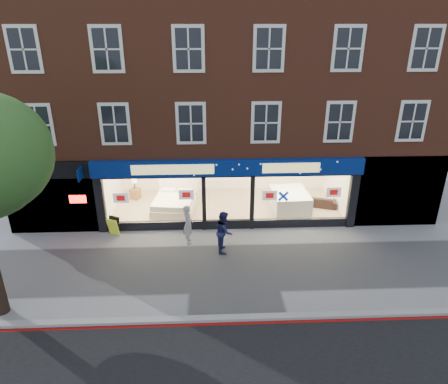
{
  "coord_description": "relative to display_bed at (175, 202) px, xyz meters",
  "views": [
    {
      "loc": [
        -0.86,
        -12.72,
        8.56
      ],
      "look_at": [
        -0.2,
        2.5,
        2.01
      ],
      "focal_mm": 32.0,
      "sensor_mm": 36.0,
      "label": 1
    }
  ],
  "objects": [
    {
      "name": "pedestrian_grey",
      "position": [
        0.79,
        -3.04,
        0.38
      ],
      "size": [
        0.49,
        0.67,
        1.7
      ],
      "primitive_type": "imported",
      "rotation": [
        0.0,
        0.0,
        1.7
      ],
      "color": "#9B9EA3",
      "rests_on": "ground"
    },
    {
      "name": "showroom_floor",
      "position": [
        2.5,
        0.32,
        -0.42
      ],
      "size": [
        11.0,
        4.5,
        0.1
      ],
      "primitive_type": "cube",
      "color": "tan",
      "rests_on": "ground"
    },
    {
      "name": "sofa",
      "position": [
        7.1,
        0.1,
        -0.12
      ],
      "size": [
        1.87,
        1.22,
        0.51
      ],
      "primitive_type": "imported",
      "rotation": [
        0.0,
        0.0,
        2.8
      ],
      "color": "black",
      "rests_on": "showroom_floor"
    },
    {
      "name": "building",
      "position": [
        2.48,
        2.01,
        6.2
      ],
      "size": [
        19.0,
        8.26,
        10.3
      ],
      "color": "brown",
      "rests_on": "ground"
    },
    {
      "name": "display_bed",
      "position": [
        0.0,
        0.0,
        0.0
      ],
      "size": [
        2.22,
        2.57,
        1.33
      ],
      "rotation": [
        0.0,
        0.0,
        -0.13
      ],
      "color": "white",
      "rests_on": "showroom_floor"
    },
    {
      "name": "kerb_stone",
      "position": [
        2.5,
        -7.83,
        -0.41
      ],
      "size": [
        60.0,
        0.25,
        0.12
      ],
      "primitive_type": "cube",
      "color": "gray",
      "rests_on": "ground"
    },
    {
      "name": "ground",
      "position": [
        2.5,
        -4.93,
        -0.47
      ],
      "size": [
        120.0,
        120.0,
        0.0
      ],
      "primitive_type": "plane",
      "color": "gray",
      "rests_on": "ground"
    },
    {
      "name": "mattress_stack",
      "position": [
        5.6,
        -0.08,
        0.05
      ],
      "size": [
        1.78,
        2.21,
        0.85
      ],
      "rotation": [
        0.0,
        0.0,
        0.04
      ],
      "color": "silver",
      "rests_on": "showroom_floor"
    },
    {
      "name": "a_board",
      "position": [
        -2.48,
        -2.23,
        -0.06
      ],
      "size": [
        0.62,
        0.53,
        0.81
      ],
      "primitive_type": "cube",
      "rotation": [
        0.0,
        0.0,
        -0.42
      ],
      "color": "#DDF22A",
      "rests_on": "ground"
    },
    {
      "name": "bedside_table",
      "position": [
        -2.12,
        1.38,
        -0.09
      ],
      "size": [
        0.59,
        0.59,
        0.55
      ],
      "primitive_type": "cube",
      "rotation": [
        0.0,
        0.0,
        -0.41
      ],
      "color": "brown",
      "rests_on": "showroom_floor"
    },
    {
      "name": "pedestrian_blue",
      "position": [
        2.24,
        -3.72,
        0.39
      ],
      "size": [
        0.66,
        0.84,
        1.72
      ],
      "primitive_type": "imported",
      "rotation": [
        0.0,
        0.0,
        1.56
      ],
      "color": "#171B42",
      "rests_on": "ground"
    },
    {
      "name": "kerb_line",
      "position": [
        2.5,
        -8.03,
        -0.46
      ],
      "size": [
        60.0,
        0.1,
        0.01
      ],
      "primitive_type": "cube",
      "color": "#8C0A07",
      "rests_on": "ground"
    }
  ]
}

